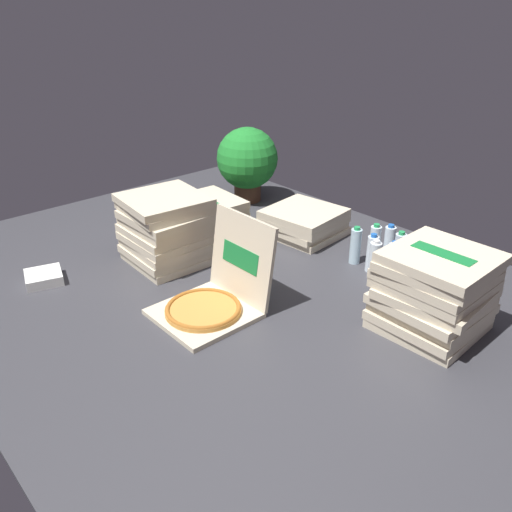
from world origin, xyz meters
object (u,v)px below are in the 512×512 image
(pizza_stack_right_mid, at_px, (205,212))
(napkin_pile, at_px, (44,277))
(pizza_stack_center_far, at_px, (304,222))
(water_bottle_5, at_px, (399,251))
(water_bottle_1, at_px, (374,260))
(water_bottle_2, at_px, (372,253))
(water_bottle_6, at_px, (355,246))
(pizza_stack_left_near, at_px, (168,229))
(water_bottle_0, at_px, (375,243))
(pizza_stack_left_mid, at_px, (434,292))
(open_pizza_box, at_px, (214,296))
(potted_plant, at_px, (247,160))
(water_bottle_4, at_px, (393,261))
(water_bottle_3, at_px, (389,243))

(pizza_stack_right_mid, relative_size, napkin_pile, 2.48)
(pizza_stack_center_far, relative_size, water_bottle_5, 2.21)
(water_bottle_1, bearing_deg, pizza_stack_center_far, 168.69)
(water_bottle_2, relative_size, water_bottle_6, 1.00)
(pizza_stack_left_near, xyz_separation_m, water_bottle_0, (0.72, 0.81, -0.08))
(pizza_stack_left_mid, height_order, water_bottle_5, pizza_stack_left_mid)
(pizza_stack_left_mid, bearing_deg, water_bottle_2, 153.68)
(open_pizza_box, distance_m, water_bottle_0, 0.95)
(water_bottle_0, distance_m, potted_plant, 1.14)
(pizza_stack_left_mid, distance_m, pizza_stack_right_mid, 1.52)
(water_bottle_4, bearing_deg, napkin_pile, -130.70)
(open_pizza_box, bearing_deg, pizza_stack_left_near, 166.55)
(open_pizza_box, bearing_deg, water_bottle_3, 77.76)
(water_bottle_5, bearing_deg, water_bottle_6, -147.40)
(pizza_stack_left_near, bearing_deg, water_bottle_0, 48.46)
(water_bottle_1, distance_m, water_bottle_2, 0.07)
(pizza_stack_center_far, xyz_separation_m, water_bottle_4, (0.66, -0.06, 0.02))
(pizza_stack_left_near, xyz_separation_m, napkin_pile, (-0.21, -0.59, -0.15))
(pizza_stack_right_mid, distance_m, water_bottle_0, 1.04)
(pizza_stack_center_far, distance_m, water_bottle_6, 0.43)
(napkin_pile, bearing_deg, water_bottle_1, 49.86)
(pizza_stack_left_mid, relative_size, pizza_stack_center_far, 0.94)
(pizza_stack_right_mid, distance_m, water_bottle_1, 1.11)
(napkin_pile, bearing_deg, pizza_stack_left_mid, 35.54)
(open_pizza_box, relative_size, pizza_stack_left_near, 1.06)
(pizza_stack_right_mid, bearing_deg, water_bottle_4, 13.27)
(pizza_stack_left_mid, height_order, water_bottle_2, pizza_stack_left_mid)
(pizza_stack_left_mid, xyz_separation_m, water_bottle_5, (-0.40, 0.36, -0.08))
(open_pizza_box, xyz_separation_m, potted_plant, (-0.96, 1.03, 0.20))
(pizza_stack_left_mid, bearing_deg, napkin_pile, -144.46)
(pizza_stack_right_mid, height_order, water_bottle_1, water_bottle_1)
(open_pizza_box, bearing_deg, pizza_stack_right_mid, 145.35)
(pizza_stack_right_mid, distance_m, potted_plant, 0.53)
(pizza_stack_left_near, bearing_deg, pizza_stack_right_mid, 120.91)
(pizza_stack_right_mid, height_order, water_bottle_6, water_bottle_6)
(water_bottle_0, xyz_separation_m, napkin_pile, (-0.92, -1.40, -0.07))
(pizza_stack_right_mid, relative_size, water_bottle_0, 2.05)
(water_bottle_0, distance_m, water_bottle_5, 0.14)
(water_bottle_1, height_order, potted_plant, potted_plant)
(water_bottle_4, relative_size, water_bottle_5, 1.00)
(pizza_stack_center_far, distance_m, water_bottle_5, 0.61)
(water_bottle_1, distance_m, napkin_pile, 1.62)
(water_bottle_0, height_order, water_bottle_6, same)
(water_bottle_6, xyz_separation_m, napkin_pile, (-0.88, -1.30, -0.07))
(pizza_stack_left_mid, relative_size, pizza_stack_right_mid, 1.01)
(pizza_stack_right_mid, distance_m, water_bottle_2, 1.07)
(pizza_stack_center_far, relative_size, potted_plant, 0.91)
(open_pizza_box, height_order, water_bottle_1, open_pizza_box)
(pizza_stack_left_near, xyz_separation_m, water_bottle_5, (0.86, 0.82, -0.08))
(pizza_stack_right_mid, height_order, pizza_stack_left_near, pizza_stack_left_near)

